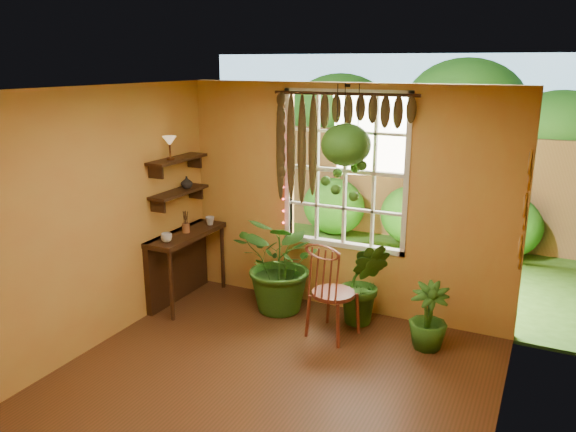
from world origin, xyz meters
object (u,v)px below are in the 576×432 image
object	(u,v)px
potted_plant_mid	(364,283)
hanging_basket	(346,151)
counter_ledge	(180,258)
potted_plant_left	(283,264)
windsor_chair	(331,305)

from	to	relation	value
potted_plant_mid	hanging_basket	distance (m)	1.51
counter_ledge	hanging_basket	distance (m)	2.51
potted_plant_left	potted_plant_mid	world-z (taller)	potted_plant_left
potted_plant_mid	potted_plant_left	bearing A→B (deg)	-174.16
windsor_chair	potted_plant_left	distance (m)	0.87
potted_plant_left	potted_plant_mid	distance (m)	0.98
counter_ledge	potted_plant_mid	world-z (taller)	potted_plant_mid
windsor_chair	potted_plant_mid	world-z (taller)	windsor_chair
windsor_chair	potted_plant_mid	distance (m)	0.52
counter_ledge	windsor_chair	size ratio (longest dim) A/B	0.95
windsor_chair	hanging_basket	distance (m)	1.68
counter_ledge	windsor_chair	distance (m)	2.09
counter_ledge	potted_plant_left	world-z (taller)	potted_plant_left
counter_ledge	hanging_basket	world-z (taller)	hanging_basket
windsor_chair	potted_plant_mid	size ratio (longest dim) A/B	1.26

